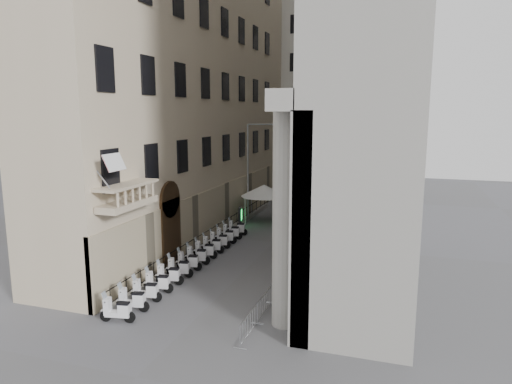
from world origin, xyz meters
TOP-DOWN VIEW (x-y plane):
  - ground at (0.00, 0.00)m, footprint 120.00×120.00m
  - left_building at (-7.50, 22.00)m, footprint 5.00×36.00m
  - far_building at (0.00, 48.00)m, footprint 22.00×10.00m
  - iron_fence at (-4.30, 18.00)m, footprint 0.30×28.00m
  - blue_awning at (4.15, 26.00)m, footprint 1.60×3.00m
  - flag at (-4.00, 5.00)m, footprint 1.00×1.40m
  - scooter_0 at (-3.39, 3.78)m, footprint 1.48×0.80m
  - scooter_1 at (-3.39, 5.04)m, footprint 1.48×0.80m
  - scooter_2 at (-3.39, 6.31)m, footprint 1.48×0.80m
  - scooter_3 at (-3.39, 7.58)m, footprint 1.48×0.80m
  - scooter_4 at (-3.39, 8.85)m, footprint 1.48×0.80m
  - scooter_5 at (-3.39, 10.11)m, footprint 1.48×0.80m
  - scooter_6 at (-3.39, 11.38)m, footprint 1.48×0.80m
  - scooter_7 at (-3.39, 12.65)m, footprint 1.48×0.80m
  - scooter_8 at (-3.39, 13.92)m, footprint 1.48×0.80m
  - scooter_9 at (-3.39, 15.19)m, footprint 1.48×0.80m
  - scooter_10 at (-3.39, 16.45)m, footprint 1.48×0.80m
  - scooter_11 at (-3.39, 17.72)m, footprint 1.48×0.80m
  - scooter_12 at (-3.39, 18.99)m, footprint 1.48×0.80m
  - scooter_13 at (-3.39, 20.26)m, footprint 1.48×0.80m
  - barrier_0 at (3.03, 4.39)m, footprint 0.60×2.40m
  - barrier_1 at (3.03, 6.89)m, footprint 0.60×2.40m
  - barrier_2 at (3.03, 9.39)m, footprint 0.60×2.40m
  - barrier_3 at (3.03, 11.89)m, footprint 0.60×2.40m
  - barrier_4 at (3.03, 14.39)m, footprint 0.60×2.40m
  - barrier_5 at (3.03, 16.89)m, footprint 0.60×2.40m
  - barrier_6 at (3.03, 19.39)m, footprint 0.60×2.40m
  - barrier_7 at (3.03, 21.89)m, footprint 0.60×2.40m
  - barrier_8 at (3.03, 24.39)m, footprint 0.60×2.40m
  - barrier_9 at (3.03, 26.89)m, footprint 0.60×2.40m
  - security_tent at (-2.47, 25.36)m, footprint 4.22×4.22m
  - street_lamp at (-3.86, 25.55)m, footprint 2.71×1.34m
  - info_kiosk at (-4.19, 23.26)m, footprint 0.41×0.82m
  - pedestrian_a at (0.80, 25.86)m, footprint 0.69×0.58m
  - pedestrian_b at (3.00, 26.76)m, footprint 1.04×1.00m
  - pedestrian_c at (-1.89, 32.41)m, footprint 1.09×0.84m

SIDE VIEW (x-z plane):
  - ground at x=0.00m, z-range 0.00..0.00m
  - iron_fence at x=-4.30m, z-range -0.70..0.70m
  - blue_awning at x=4.15m, z-range -1.50..1.50m
  - flag at x=-4.00m, z-range -4.10..4.10m
  - scooter_0 at x=-3.39m, z-range -0.75..0.75m
  - scooter_1 at x=-3.39m, z-range -0.75..0.75m
  - scooter_2 at x=-3.39m, z-range -0.75..0.75m
  - scooter_3 at x=-3.39m, z-range -0.75..0.75m
  - scooter_4 at x=-3.39m, z-range -0.75..0.75m
  - scooter_5 at x=-3.39m, z-range -0.75..0.75m
  - scooter_6 at x=-3.39m, z-range -0.75..0.75m
  - scooter_7 at x=-3.39m, z-range -0.75..0.75m
  - scooter_8 at x=-3.39m, z-range -0.75..0.75m
  - scooter_9 at x=-3.39m, z-range -0.75..0.75m
  - scooter_10 at x=-3.39m, z-range -0.75..0.75m
  - scooter_11 at x=-3.39m, z-range -0.75..0.75m
  - scooter_12 at x=-3.39m, z-range -0.75..0.75m
  - scooter_13 at x=-3.39m, z-range -0.75..0.75m
  - barrier_0 at x=3.03m, z-range -0.55..0.55m
  - barrier_1 at x=3.03m, z-range -0.55..0.55m
  - barrier_2 at x=3.03m, z-range -0.55..0.55m
  - barrier_3 at x=3.03m, z-range -0.55..0.55m
  - barrier_4 at x=3.03m, z-range -0.55..0.55m
  - barrier_5 at x=3.03m, z-range -0.55..0.55m
  - barrier_6 at x=3.03m, z-range -0.55..0.55m
  - barrier_7 at x=3.03m, z-range -0.55..0.55m
  - barrier_8 at x=3.03m, z-range -0.55..0.55m
  - barrier_9 at x=3.03m, z-range -0.55..0.55m
  - pedestrian_a at x=0.80m, z-range 0.00..1.60m
  - info_kiosk at x=-4.19m, z-range 0.01..1.67m
  - pedestrian_b at x=3.00m, z-range 0.00..1.69m
  - pedestrian_c at x=-1.89m, z-range 0.00..1.98m
  - security_tent at x=-2.47m, z-range 1.15..4.58m
  - street_lamp at x=-3.86m, z-range 0.90..9.81m
  - far_building at x=0.00m, z-range 0.00..30.00m
  - left_building at x=-7.50m, z-range 0.00..34.00m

